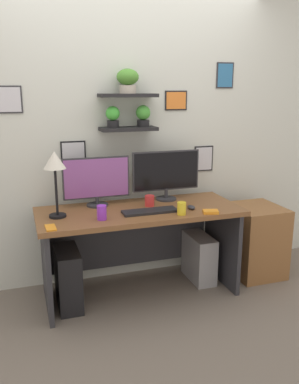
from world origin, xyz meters
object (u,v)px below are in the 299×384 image
object	(u,v)px
desk	(138,231)
computer_mouse	(191,207)
scissors_tray	(211,212)
water_cup	(102,213)
computer_tower_left	(68,278)
computer_tower_right	(199,257)
drawer_cabinet	(255,240)
cell_phone	(51,228)
coffee_mug	(150,201)
monitor_left	(96,180)
pen_cup	(182,208)
keyboard	(150,211)
monitor_right	(166,173)
desk_lamp	(55,166)

from	to	relation	value
desk	computer_mouse	bearing A→B (deg)	-24.36
scissors_tray	water_cup	distance (m)	0.86
computer_tower_left	computer_tower_right	world-z (taller)	computer_tower_left
drawer_cabinet	computer_tower_left	xyz separation A→B (m)	(-1.75, -0.06, -0.09)
cell_phone	coffee_mug	distance (m)	0.90
computer_tower_left	computer_mouse	bearing A→B (deg)	-6.18
computer_tower_left	computer_tower_right	xyz separation A→B (m)	(1.19, 0.10, -0.03)
desk	monitor_left	distance (m)	0.55
pen_cup	scissors_tray	xyz separation A→B (m)	(0.23, -0.04, -0.04)
scissors_tray	water_cup	bearing A→B (deg)	172.59
keyboard	water_cup	distance (m)	0.41
pen_cup	water_cup	bearing A→B (deg)	173.36
monitor_left	pen_cup	size ratio (longest dim) A/B	5.57
desk	keyboard	distance (m)	0.28
monitor_left	monitor_right	distance (m)	0.62
monitor_left	computer_mouse	distance (m)	0.81
computer_tower_right	cell_phone	bearing A→B (deg)	-165.66
monitor_right	water_cup	size ratio (longest dim) A/B	5.51
desk	drawer_cabinet	world-z (taller)	desk
desk	pen_cup	world-z (taller)	pen_cup
desk	drawer_cabinet	size ratio (longest dim) A/B	2.53
coffee_mug	cell_phone	bearing A→B (deg)	-159.42
water_cup	computer_tower_right	bearing A→B (deg)	15.34
computer_mouse	computer_tower_left	distance (m)	1.14
computer_tower_left	monitor_right	bearing A→B (deg)	14.40
desk	computer_tower_right	size ratio (longest dim) A/B	3.94
desk	computer_tower_left	xyz separation A→B (m)	(-0.61, -0.07, -0.30)
monitor_left	keyboard	world-z (taller)	monitor_left
keyboard	monitor_left	bearing A→B (deg)	137.43
scissors_tray	computer_tower_right	bearing A→B (deg)	76.30
scissors_tray	drawer_cabinet	xyz separation A→B (m)	(0.64, 0.32, -0.44)
water_cup	computer_tower_left	size ratio (longest dim) A/B	0.23
computer_mouse	desk	bearing A→B (deg)	155.64
desk	desk_lamp	xyz separation A→B (m)	(-0.66, -0.06, 0.61)
keyboard	drawer_cabinet	world-z (taller)	keyboard
computer_tower_right	computer_mouse	bearing A→B (deg)	-131.26
keyboard	coffee_mug	bearing A→B (deg)	72.50
desk	computer_tower_left	world-z (taller)	desk
desk	coffee_mug	distance (m)	0.28
water_cup	cell_phone	bearing A→B (deg)	-168.16
desk_lamp	computer_tower_right	distance (m)	1.56
computer_mouse	computer_tower_right	world-z (taller)	computer_mouse
desk	monitor_right	size ratio (longest dim) A/B	2.73
scissors_tray	computer_tower_right	size ratio (longest dim) A/B	0.29
cell_phone	drawer_cabinet	world-z (taller)	cell_phone
desk_lamp	monitor_left	bearing A→B (deg)	31.89
desk	monitor_left	bearing A→B (deg)	152.22
monitor_right	scissors_tray	xyz separation A→B (m)	(0.19, -0.50, -0.23)
cell_phone	desk	bearing A→B (deg)	20.71
keyboard	computer_tower_left	bearing A→B (deg)	171.85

